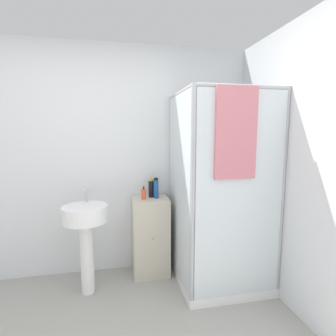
{
  "coord_description": "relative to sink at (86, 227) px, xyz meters",
  "views": [
    {
      "loc": [
        0.17,
        -1.25,
        1.57
      ],
      "look_at": [
        0.66,
        1.14,
        1.23
      ],
      "focal_mm": 28.0,
      "sensor_mm": 36.0,
      "label": 1
    }
  ],
  "objects": [
    {
      "name": "shower_enclosure",
      "position": [
        1.28,
        -0.12,
        -0.11
      ],
      "size": [
        0.88,
        0.91,
        1.96
      ],
      "color": "white",
      "rests_on": "ground_plane"
    },
    {
      "name": "soap_dispenser",
      "position": [
        0.58,
        0.19,
        0.25
      ],
      "size": [
        0.05,
        0.05,
        0.14
      ],
      "color": "#E5562D",
      "rests_on": "vanity_cabinet"
    },
    {
      "name": "wall_back",
      "position": [
        0.12,
        0.44,
        0.58
      ],
      "size": [
        6.4,
        0.06,
        2.5
      ],
      "primitive_type": "cube",
      "color": "silver",
      "rests_on": "ground_plane"
    },
    {
      "name": "vanity_cabinet",
      "position": [
        0.65,
        0.23,
        -0.24
      ],
      "size": [
        0.39,
        0.37,
        0.86
      ],
      "color": "beige",
      "rests_on": "ground_plane"
    },
    {
      "name": "shampoo_bottle_tall_black",
      "position": [
        0.67,
        0.27,
        0.29
      ],
      "size": [
        0.06,
        0.06,
        0.2
      ],
      "color": "black",
      "rests_on": "vanity_cabinet"
    },
    {
      "name": "sink",
      "position": [
        0.0,
        0.0,
        0.0
      ],
      "size": [
        0.42,
        0.42,
        1.01
      ],
      "color": "white",
      "rests_on": "ground_plane"
    },
    {
      "name": "shampoo_bottle_blue",
      "position": [
        0.72,
        0.21,
        0.3
      ],
      "size": [
        0.05,
        0.05,
        0.22
      ],
      "color": "#1E4C93",
      "rests_on": "vanity_cabinet"
    }
  ]
}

